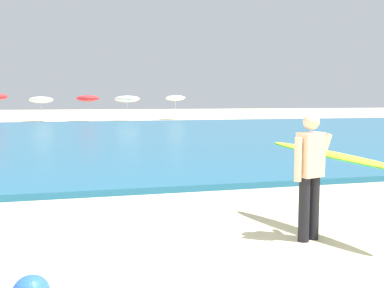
{
  "coord_description": "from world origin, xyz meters",
  "views": [
    {
      "loc": [
        -1.17,
        -4.02,
        1.92
      ],
      "look_at": [
        0.82,
        3.72,
        1.1
      ],
      "focal_mm": 40.94,
      "sensor_mm": 36.0,
      "label": 1
    }
  ],
  "objects": [
    {
      "name": "beach_umbrella_2",
      "position": [
        -4.33,
        35.58,
        1.86
      ],
      "size": [
        2.0,
        2.03,
        2.2
      ],
      "color": "beige",
      "rests_on": "ground"
    },
    {
      "name": "beach_umbrella_4",
      "position": [
        2.9,
        34.7,
        1.94
      ],
      "size": [
        2.19,
        2.21,
        2.27
      ],
      "color": "beige",
      "rests_on": "ground"
    },
    {
      "name": "surfer_with_board",
      "position": [
        2.06,
        1.3,
        1.03
      ],
      "size": [
        1.31,
        2.52,
        1.73
      ],
      "color": "black",
      "rests_on": "ground"
    },
    {
      "name": "beach_umbrella_3",
      "position": [
        -0.46,
        35.07,
        1.99
      ],
      "size": [
        1.93,
        1.93,
        2.28
      ],
      "color": "beige",
      "rests_on": "ground"
    },
    {
      "name": "sea",
      "position": [
        0.0,
        18.61,
        0.07
      ],
      "size": [
        120.0,
        28.0,
        0.14
      ],
      "primitive_type": "cube",
      "color": "#1E6084",
      "rests_on": "ground"
    },
    {
      "name": "beach_umbrella_5",
      "position": [
        7.61,
        36.43,
        2.02
      ],
      "size": [
        1.89,
        1.92,
        2.34
      ],
      "color": "beige",
      "rests_on": "ground"
    }
  ]
}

